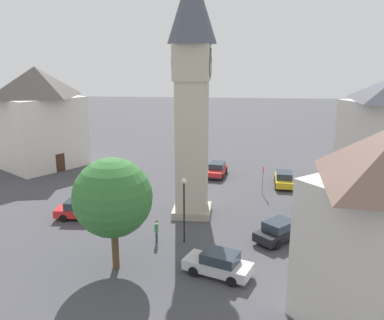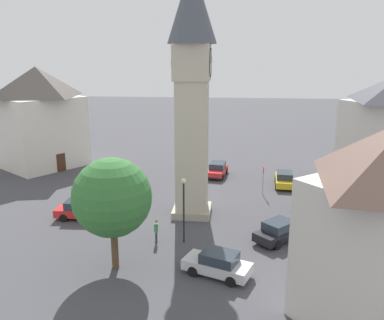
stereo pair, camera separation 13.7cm
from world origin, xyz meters
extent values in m
plane|color=#424247|center=(0.00, 0.00, 0.00)|extent=(200.00, 200.00, 0.00)
cube|color=#A59C89|center=(0.00, 0.00, 0.30)|extent=(3.14, 3.14, 0.60)
cube|color=#B7AD99|center=(0.00, 0.00, 5.86)|extent=(2.51, 2.51, 10.52)
cube|color=#B7AD99|center=(0.00, 0.00, 12.50)|extent=(2.81, 2.81, 2.76)
cone|color=#474C56|center=(0.00, 0.00, 16.78)|extent=(3.80, 3.80, 5.79)
cylinder|color=white|center=(0.00, 1.44, 12.50)|extent=(2.11, 0.04, 2.11)
torus|color=black|center=(0.00, 1.45, 12.50)|extent=(2.17, 0.06, 2.17)
cube|color=black|center=(0.00, 1.48, 12.73)|extent=(0.05, 0.02, 0.59)
cube|color=black|center=(0.32, 1.48, 12.50)|extent=(0.80, 0.02, 0.04)
cylinder|color=white|center=(0.00, -1.44, 12.50)|extent=(2.11, 0.04, 2.11)
torus|color=black|center=(0.00, -1.45, 12.50)|extent=(2.17, 0.06, 2.17)
cube|color=red|center=(1.85, -8.96, 0.59)|extent=(1.86, 4.16, 0.64)
cube|color=#28333D|center=(1.86, -9.11, 1.21)|extent=(1.64, 2.16, 0.64)
cylinder|color=black|center=(1.01, -7.76, 0.32)|extent=(0.24, 0.65, 0.64)
cylinder|color=black|center=(2.61, -7.70, 0.32)|extent=(0.24, 0.65, 0.64)
cylinder|color=black|center=(1.10, -10.22, 0.32)|extent=(0.24, 0.65, 0.64)
cylinder|color=black|center=(2.70, -10.16, 0.32)|extent=(0.24, 0.65, 0.64)
cube|color=black|center=(1.78, -6.94, 0.37)|extent=(1.67, 0.18, 0.16)
cube|color=gold|center=(-8.48, 8.65, 0.59)|extent=(4.22, 2.02, 0.64)
cube|color=#28333D|center=(-8.33, 8.64, 1.21)|extent=(2.22, 1.72, 0.64)
cylinder|color=black|center=(-9.77, 7.95, 0.32)|extent=(0.66, 0.27, 0.64)
cylinder|color=black|center=(-9.64, 9.55, 0.32)|extent=(0.66, 0.27, 0.64)
cylinder|color=black|center=(-7.32, 7.76, 0.32)|extent=(0.66, 0.27, 0.64)
cylinder|color=black|center=(-7.19, 9.35, 0.32)|extent=(0.66, 0.27, 0.64)
cube|color=black|center=(-10.50, 8.81, 0.37)|extent=(0.25, 1.67, 0.16)
cube|color=black|center=(4.36, 6.83, 0.59)|extent=(4.11, 4.09, 0.64)
cube|color=#28333D|center=(4.47, 6.73, 1.21)|extent=(2.59, 2.59, 0.64)
cylinder|color=black|center=(2.92, 7.12, 0.32)|extent=(0.61, 0.61, 0.64)
cylinder|color=black|center=(4.05, 8.26, 0.32)|extent=(0.61, 0.61, 0.64)
cylinder|color=black|center=(4.67, 5.40, 0.32)|extent=(0.61, 0.61, 0.64)
cylinder|color=black|center=(5.80, 6.54, 0.32)|extent=(0.61, 0.61, 0.64)
cube|color=black|center=(2.92, 8.25, 0.37)|extent=(1.25, 1.27, 0.16)
cube|color=#236B38|center=(-0.86, 10.75, 0.59)|extent=(4.39, 2.65, 0.64)
cube|color=#28333D|center=(-0.72, 10.79, 1.21)|extent=(2.42, 2.03, 0.64)
cylinder|color=black|center=(-1.86, 9.68, 0.32)|extent=(0.67, 0.37, 0.64)
cylinder|color=black|center=(-2.25, 11.23, 0.32)|extent=(0.67, 0.37, 0.64)
cylinder|color=black|center=(0.53, 10.28, 0.32)|extent=(0.67, 0.37, 0.64)
cylinder|color=black|center=(0.13, 11.83, 0.32)|extent=(0.67, 0.37, 0.64)
cube|color=black|center=(-2.82, 10.26, 0.37)|extent=(0.52, 1.64, 0.16)
cube|color=silver|center=(9.58, 2.51, 0.59)|extent=(3.07, 4.44, 0.64)
cube|color=#28333D|center=(9.63, 2.65, 1.21)|extent=(2.21, 2.52, 0.64)
cylinder|color=black|center=(9.88, 1.08, 0.32)|extent=(0.44, 0.68, 0.64)
cylinder|color=black|center=(8.39, 1.66, 0.32)|extent=(0.44, 0.68, 0.64)
cylinder|color=black|center=(10.77, 3.37, 0.32)|extent=(0.44, 0.68, 0.64)
cylinder|color=black|center=(9.28, 3.95, 0.32)|extent=(0.44, 0.68, 0.64)
cube|color=black|center=(8.85, 0.63, 0.37)|extent=(1.60, 0.71, 0.16)
cube|color=red|center=(-11.29, 1.68, 0.59)|extent=(4.32, 2.33, 0.64)
cube|color=#28333D|center=(-11.44, 1.70, 1.21)|extent=(2.32, 1.87, 0.64)
cylinder|color=black|center=(-9.95, 2.27, 0.32)|extent=(0.67, 0.32, 0.64)
cylinder|color=black|center=(-10.20, 0.69, 0.32)|extent=(0.67, 0.32, 0.64)
cylinder|color=black|center=(-12.38, 2.66, 0.32)|extent=(0.67, 0.32, 0.64)
cylinder|color=black|center=(-12.63, 1.08, 0.32)|extent=(0.67, 0.32, 0.64)
cube|color=black|center=(-9.30, 1.36, 0.37)|extent=(0.38, 1.66, 0.16)
cylinder|color=#2D3351|center=(5.67, -2.00, 0.41)|extent=(0.13, 0.13, 0.82)
cylinder|color=#2D3351|center=(5.49, -2.00, 0.41)|extent=(0.13, 0.13, 0.82)
cube|color=#3F9959|center=(5.58, -2.00, 1.12)|extent=(0.37, 0.23, 0.60)
cylinder|color=#3F9959|center=(5.81, -1.99, 1.07)|extent=(0.09, 0.09, 0.60)
cylinder|color=#3F9959|center=(5.34, -2.01, 1.07)|extent=(0.09, 0.09, 0.60)
sphere|color=beige|center=(5.58, -2.00, 1.57)|extent=(0.22, 0.22, 0.22)
sphere|color=black|center=(5.58, -1.99, 1.59)|extent=(0.20, 0.20, 0.20)
cylinder|color=brown|center=(9.32, -3.90, 1.49)|extent=(0.44, 0.44, 2.99)
sphere|color=#337033|center=(9.32, -3.90, 4.69)|extent=(4.86, 4.86, 4.86)
cube|color=silver|center=(-13.65, -19.64, 4.18)|extent=(11.33, 11.18, 8.35)
pyramid|color=#47423D|center=(-13.65, -19.64, 10.10)|extent=(11.89, 11.74, 3.51)
cube|color=#422819|center=(-11.41, -16.42, 1.05)|extent=(0.95, 0.69, 2.10)
cube|color=#422819|center=(10.81, 8.80, 1.05)|extent=(0.76, 0.90, 2.10)
cube|color=#422819|center=(-9.32, 17.15, 1.05)|extent=(1.00, 0.60, 2.10)
cylinder|color=black|center=(5.35, -0.03, 2.22)|extent=(0.12, 0.12, 4.43)
sphere|color=beige|center=(5.35, -0.03, 4.61)|extent=(0.36, 0.36, 0.36)
cylinder|color=gray|center=(-5.65, 6.28, 1.10)|extent=(0.07, 0.07, 2.20)
cube|color=red|center=(-5.65, 6.28, 2.50)|extent=(0.60, 0.04, 0.60)
camera|label=1|loc=(31.48, 3.11, 12.91)|focal=37.37mm
camera|label=2|loc=(31.47, 3.25, 12.91)|focal=37.37mm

